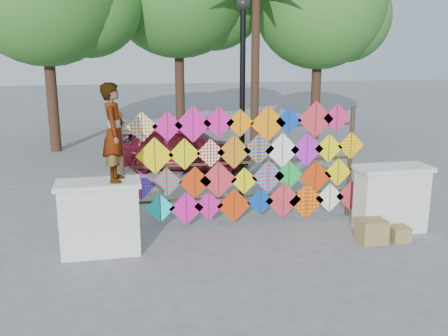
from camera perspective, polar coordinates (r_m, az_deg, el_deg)
The scene contains 10 objects.
ground at distance 9.42m, azimuth 3.10°, elevation -7.89°, with size 80.00×80.00×0.00m, color gray.
parapet_left at distance 8.74m, azimuth -13.97°, elevation -5.49°, with size 1.40×0.65×1.28m.
parapet_right at distance 10.03m, azimuth 18.56°, elevation -3.30°, with size 1.40×0.65×1.28m.
kite_rack at distance 9.75m, azimuth 2.86°, elevation 0.36°, with size 4.94×0.24×2.44m.
tree_east at distance 19.49m, azimuth 11.10°, elevation 17.97°, with size 5.40×4.80×7.42m.
vendor_woman at distance 8.37m, azimuth -12.43°, elevation 3.98°, with size 0.59×0.39×1.63m, color #99999E.
sedan at distance 14.37m, azimuth -4.65°, elevation 2.43°, with size 1.56×3.88×1.32m, color #540E19.
lamppost at distance 10.79m, azimuth 2.13°, elevation 9.61°, with size 0.28×0.28×4.46m.
cardboard_box_near at distance 9.50m, azimuth 16.52°, elevation -6.87°, with size 0.48×0.43×0.43m, color olive.
cardboard_box_far at distance 9.72m, azimuth 19.39°, elevation -7.11°, with size 0.33×0.30×0.28m, color olive.
Camera 1 is at (-2.26, -8.46, 3.47)m, focal length 40.00 mm.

